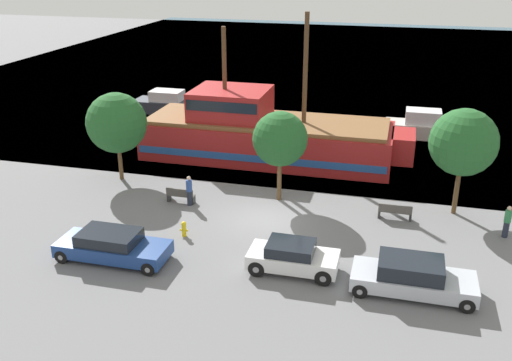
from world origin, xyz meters
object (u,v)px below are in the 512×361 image
at_px(pedestrian_walking_far, 189,191).
at_px(bench_promenade_west, 395,212).
at_px(moored_boat_dockside, 172,104).
at_px(parked_car_curb_mid, 112,246).
at_px(bench_promenade_east, 181,195).
at_px(moored_boat_outer, 427,127).
at_px(pirate_ship, 264,134).
at_px(pedestrian_walking_near, 507,222).
at_px(fire_hydrant, 184,228).
at_px(parked_car_curb_rear, 412,277).
at_px(parked_car_curb_front, 293,257).

bearing_deg(pedestrian_walking_far, bench_promenade_west, 5.22).
height_order(moored_boat_dockside, parked_car_curb_mid, moored_boat_dockside).
bearing_deg(bench_promenade_east, moored_boat_outer, 49.70).
bearing_deg(pirate_ship, pedestrian_walking_near, -29.83).
height_order(fire_hydrant, pedestrian_walking_near, pedestrian_walking_near).
height_order(moored_boat_outer, parked_car_curb_mid, moored_boat_outer).
height_order(parked_car_curb_mid, pedestrian_walking_far, pedestrian_walking_far).
bearing_deg(pirate_ship, pedestrian_walking_far, -103.85).
xyz_separation_m(moored_boat_outer, fire_hydrant, (-11.49, -19.01, -0.33)).
height_order(parked_car_curb_rear, bench_promenade_west, parked_car_curb_rear).
bearing_deg(pedestrian_walking_far, fire_hydrant, -73.59).
bearing_deg(fire_hydrant, moored_boat_outer, 58.85).
bearing_deg(pirate_ship, fire_hydrant, -95.05).
relative_size(moored_boat_outer, pedestrian_walking_near, 3.86).
bearing_deg(pirate_ship, bench_promenade_east, -107.90).
distance_m(parked_car_curb_front, bench_promenade_west, 7.46).
bearing_deg(parked_car_curb_mid, moored_boat_outer, 57.83).
height_order(fire_hydrant, pedestrian_walking_far, pedestrian_walking_far).
distance_m(moored_boat_outer, parked_car_curb_rear, 21.27).
xyz_separation_m(parked_car_curb_front, pedestrian_walking_far, (-6.65, 5.27, 0.15)).
height_order(parked_car_curb_front, parked_car_curb_rear, parked_car_curb_rear).
bearing_deg(moored_boat_dockside, pedestrian_walking_near, -35.06).
bearing_deg(pirate_ship, moored_boat_outer, 34.90).
bearing_deg(pedestrian_walking_near, bench_promenade_west, 173.16).
relative_size(parked_car_curb_rear, pedestrian_walking_near, 3.02).
distance_m(bench_promenade_east, pedestrian_walking_near, 16.47).
height_order(parked_car_curb_mid, pedestrian_walking_near, pedestrian_walking_near).
xyz_separation_m(pedestrian_walking_near, pedestrian_walking_far, (-15.89, -0.36, 0.03)).
height_order(parked_car_curb_rear, pedestrian_walking_far, pedestrian_walking_far).
relative_size(parked_car_curb_mid, parked_car_curb_rear, 1.02).
bearing_deg(bench_promenade_west, moored_boat_dockside, 139.25).
xyz_separation_m(bench_promenade_west, pedestrian_walking_near, (5.17, -0.62, 0.37)).
bearing_deg(pedestrian_walking_far, parked_car_curb_mid, -101.23).
bearing_deg(parked_car_curb_rear, pedestrian_walking_near, 54.40).
xyz_separation_m(parked_car_curb_rear, pedestrian_walking_near, (4.31, 6.02, 0.10)).
bearing_deg(parked_car_curb_rear, parked_car_curb_mid, -177.34).
distance_m(parked_car_curb_front, pedestrian_walking_far, 8.49).
xyz_separation_m(parked_car_curb_rear, bench_promenade_east, (-12.16, 5.83, -0.29)).
relative_size(parked_car_curb_mid, pedestrian_walking_near, 3.08).
distance_m(parked_car_curb_rear, pedestrian_walking_far, 12.89).
xyz_separation_m(moored_boat_dockside, bench_promenade_east, (7.52, -17.03, -0.27)).
relative_size(pirate_ship, pedestrian_walking_near, 10.74).
distance_m(moored_boat_dockside, parked_car_curb_rear, 30.16).
height_order(pirate_ship, parked_car_curb_front, pirate_ship).
relative_size(parked_car_curb_mid, fire_hydrant, 6.49).
bearing_deg(pedestrian_walking_near, fire_hydrant, -165.74).
bearing_deg(parked_car_curb_rear, bench_promenade_west, 97.37).
height_order(parked_car_curb_rear, fire_hydrant, parked_car_curb_rear).
height_order(fire_hydrant, bench_promenade_west, bench_promenade_west).
bearing_deg(bench_promenade_west, pedestrian_walking_near, -6.84).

